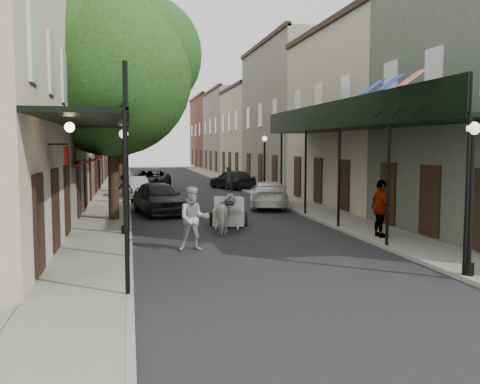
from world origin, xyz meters
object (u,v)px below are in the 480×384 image
tree_far (123,108)px  car_right_near (269,195)px  carriage (229,202)px  lamppost_left (124,180)px  car_right_far (232,179)px  car_left_near (158,198)px  pedestrian_walking (194,219)px  horse (227,214)px  lamppost_right_near (471,196)px  pedestrian_sidewalk_left (125,188)px  lamppost_right_far (264,166)px  car_left_far (148,180)px  pedestrian_sidewalk_right (381,209)px  car_left_mid (135,188)px  tree_near (121,69)px

tree_far → car_right_near: bearing=-54.7°
tree_far → carriage: bearing=-74.8°
lamppost_left → car_right_far: size_ratio=0.85×
car_left_near → pedestrian_walking: bearing=-96.0°
pedestrian_walking → lamppost_left: bearing=124.6°
horse → lamppost_right_near: bearing=131.4°
pedestrian_sidewalk_left → tree_far: bearing=-111.1°
lamppost_right_far → carriage: lamppost_right_far is taller
horse → car_left_far: bearing=-71.4°
carriage → pedestrian_sidewalk_right: bearing=-35.1°
lamppost_left → car_left_mid: size_ratio=0.91×
pedestrian_sidewalk_left → car_right_far: bearing=-152.8°
pedestrian_sidewalk_left → car_right_near: pedestrian_sidewalk_left is taller
car_left_far → lamppost_left: bearing=-81.2°
car_left_near → tree_near: bearing=-138.8°
pedestrian_walking → car_left_mid: (-1.60, 16.87, -0.33)m
car_left_far → car_right_far: (6.20, 0.43, -0.02)m
lamppost_right_near → carriage: size_ratio=1.52×
pedestrian_walking → tree_far: bearing=95.7°
carriage → car_left_far: bearing=111.0°
tree_far → pedestrian_sidewalk_right: 22.99m
car_right_near → pedestrian_walking: bearing=77.6°
lamppost_right_near → lamppost_left: same height
tree_far → lamppost_right_far: tree_far is taller
pedestrian_walking → car_left_far: 22.35m
tree_near → lamppost_left: size_ratio=2.60×
carriage → car_left_near: 4.76m
lamppost_left → pedestrian_walking: 3.81m
horse → car_left_near: 6.53m
lamppost_right_far → pedestrian_sidewalk_left: lamppost_right_far is taller
horse → car_right_near: 8.43m
car_left_near → lamppost_left: bearing=-113.5°
horse → car_right_near: (3.62, 7.61, -0.03)m
tree_far → car_left_near: 13.15m
car_left_far → tree_far: bearing=-131.4°
carriage → car_right_far: 17.90m
pedestrian_walking → car_left_near: 9.17m
car_left_mid → car_left_far: bearing=68.4°
lamppost_right_near → car_right_near: (-0.87, 15.61, -1.35)m
lamppost_right_near → car_right_far: lamppost_right_near is taller
car_left_mid → lamppost_right_near: bearing=-81.9°
pedestrian_sidewalk_left → pedestrian_walking: bearing=77.6°
horse → car_right_near: bearing=-103.3°
lamppost_left → car_right_far: bearing=68.7°
pedestrian_sidewalk_right → car_right_far: 22.34m
tree_far → pedestrian_sidewalk_left: (0.05, -7.24, -4.94)m
pedestrian_walking → lamppost_right_near: bearing=-39.7°
car_left_near → carriage: bearing=-65.4°
lamppost_right_far → carriage: bearing=-112.3°
horse → pedestrian_sidewalk_left: size_ratio=1.12×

